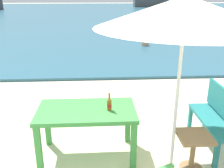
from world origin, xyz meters
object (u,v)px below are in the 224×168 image
(side_table_wood, at_px, (193,147))
(swimmer_person, at_px, (145,42))
(bench_teal_center, at_px, (217,115))
(boat_fishing_trawler, at_px, (157,0))
(picnic_table_green, at_px, (87,116))
(beer_bottle_amber, at_px, (109,104))
(patio_umbrella, at_px, (185,12))

(side_table_wood, height_order, swimmer_person, side_table_wood)
(bench_teal_center, xyz_separation_m, boat_fishing_trawler, (8.05, 39.41, 0.55))
(swimmer_person, bearing_deg, bench_teal_center, -92.25)
(swimmer_person, bearing_deg, boat_fishing_trawler, 76.24)
(bench_teal_center, relative_size, boat_fishing_trawler, 0.16)
(side_table_wood, bearing_deg, bench_teal_center, 44.47)
(side_table_wood, relative_size, swimmer_person, 1.32)
(picnic_table_green, xyz_separation_m, beer_bottle_amber, (0.33, -0.04, 0.20))
(picnic_table_green, distance_m, swimmer_person, 8.27)
(side_table_wood, bearing_deg, patio_umbrella, 171.41)
(bench_teal_center, distance_m, swimmer_person, 7.81)
(patio_umbrella, height_order, swimmer_person, patio_umbrella)
(boat_fishing_trawler, bearing_deg, patio_umbrella, -102.55)
(picnic_table_green, xyz_separation_m, bench_teal_center, (2.00, 0.13, -0.11))
(bench_teal_center, bearing_deg, picnic_table_green, -176.36)
(picnic_table_green, bearing_deg, patio_umbrella, -18.08)
(boat_fishing_trawler, bearing_deg, picnic_table_green, -104.26)
(picnic_table_green, bearing_deg, bench_teal_center, 3.64)
(side_table_wood, distance_m, bench_teal_center, 0.81)
(patio_umbrella, xyz_separation_m, side_table_wood, (0.27, -0.04, -1.76))
(side_table_wood, height_order, boat_fishing_trawler, boat_fishing_trawler)
(side_table_wood, relative_size, boat_fishing_trawler, 0.07)
(patio_umbrella, bearing_deg, beer_bottle_amber, 158.21)
(picnic_table_green, relative_size, bench_teal_center, 1.16)
(beer_bottle_amber, bearing_deg, bench_teal_center, 5.85)
(picnic_table_green, distance_m, bench_teal_center, 2.01)
(bench_teal_center, bearing_deg, boat_fishing_trawler, 78.46)
(boat_fishing_trawler, bearing_deg, beer_bottle_amber, -103.81)
(picnic_table_green, bearing_deg, beer_bottle_amber, -7.78)
(beer_bottle_amber, relative_size, side_table_wood, 0.49)
(swimmer_person, bearing_deg, patio_umbrella, -97.82)
(side_table_wood, bearing_deg, picnic_table_green, 163.66)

